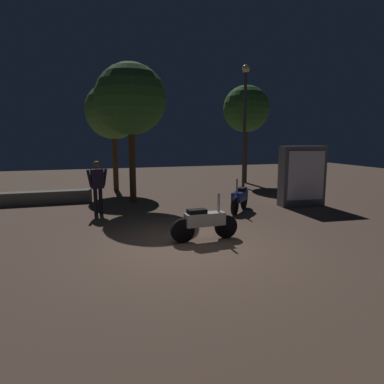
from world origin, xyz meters
The scene contains 10 objects.
ground_plane centered at (0.00, 0.00, 0.00)m, with size 40.00×40.00×0.00m, color brown.
motorcycle_white_foreground centered at (0.58, 0.32, 0.44)m, with size 1.66×0.34×1.11m.
motorcycle_blue_parked_left centered at (2.74, 3.00, 0.44)m, with size 1.16×1.32×1.11m.
person_rider_beside centered at (-1.68, 4.03, 1.00)m, with size 0.67×0.32×1.67m.
streetlamp_near centered at (5.22, 7.83, 3.53)m, with size 0.36×0.36×5.65m.
tree_left_bg centered at (-0.68, 8.82, 3.52)m, with size 2.49×2.49×4.79m.
tree_center_bg centered at (6.09, 9.49, 3.80)m, with size 2.39×2.39×5.03m.
tree_right_bg centered at (-0.34, 5.70, 3.73)m, with size 2.56×2.56×5.03m.
kiosk_billboard centered at (5.23, 3.21, 1.05)m, with size 1.63×0.65×2.10m.
planter_wall_low centered at (-3.49, 6.38, 0.22)m, with size 3.35×0.50×0.45m.
Camera 1 is at (-2.08, -7.11, 2.42)m, focal length 32.38 mm.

